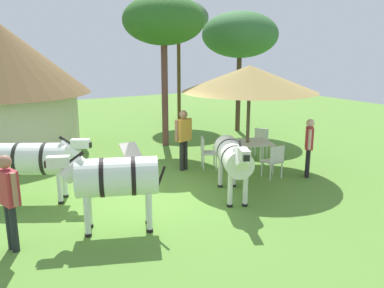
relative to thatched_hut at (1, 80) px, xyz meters
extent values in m
plane|color=#588933|center=(2.70, -6.28, -2.32)|extent=(36.00, 36.00, 0.00)
cylinder|color=beige|center=(0.00, 0.00, -1.38)|extent=(4.77, 4.77, 1.88)
cylinder|color=brown|center=(5.82, -5.74, -1.23)|extent=(0.10, 0.10, 2.18)
cone|color=olive|center=(5.82, -5.74, 0.23)|extent=(3.78, 3.78, 0.73)
cube|color=silver|center=(5.82, -5.74, -1.60)|extent=(1.55, 1.31, 0.04)
cylinder|color=silver|center=(5.37, -5.16, -1.97)|extent=(0.06, 0.06, 0.70)
cylinder|color=silver|center=(6.52, -5.51, -1.97)|extent=(0.06, 0.06, 0.70)
cylinder|color=silver|center=(5.12, -5.98, -1.97)|extent=(0.06, 0.06, 0.70)
cylinder|color=silver|center=(6.28, -6.32, -1.97)|extent=(0.06, 0.06, 0.70)
cube|color=white|center=(4.80, -5.30, -1.87)|extent=(0.56, 0.57, 0.04)
cube|color=white|center=(4.63, -5.22, -1.64)|extent=(0.21, 0.42, 0.45)
cylinder|color=white|center=(5.04, -5.19, -2.09)|extent=(0.04, 0.04, 0.45)
cylinder|color=white|center=(4.89, -5.54, -2.09)|extent=(0.04, 0.04, 0.45)
cylinder|color=white|center=(4.71, -5.05, -2.09)|extent=(0.04, 0.04, 0.45)
cylinder|color=white|center=(4.56, -5.40, -2.09)|extent=(0.04, 0.04, 0.45)
cube|color=silver|center=(5.80, -6.86, -1.87)|extent=(0.45, 0.43, 0.04)
cube|color=silver|center=(5.80, -7.05, -1.64)|extent=(0.44, 0.05, 0.45)
cylinder|color=silver|center=(5.62, -6.67, -2.09)|extent=(0.04, 0.04, 0.45)
cylinder|color=silver|center=(6.00, -6.68, -2.09)|extent=(0.04, 0.04, 0.45)
cylinder|color=silver|center=(5.61, -7.03, -2.09)|extent=(0.04, 0.04, 0.45)
cylinder|color=silver|center=(5.99, -7.04, -2.09)|extent=(0.04, 0.04, 0.45)
cube|color=white|center=(6.76, -5.14, -1.87)|extent=(0.59, 0.60, 0.04)
cube|color=white|center=(6.92, -5.04, -1.64)|extent=(0.27, 0.39, 0.45)
cylinder|color=white|center=(6.71, -5.40, -2.09)|extent=(0.04, 0.04, 0.45)
cylinder|color=white|center=(6.50, -5.08, -2.09)|extent=(0.04, 0.04, 0.45)
cylinder|color=white|center=(7.01, -5.20, -2.09)|extent=(0.04, 0.04, 0.45)
cylinder|color=white|center=(6.81, -4.88, -2.09)|extent=(0.04, 0.04, 0.45)
cylinder|color=black|center=(6.62, -7.33, -1.93)|extent=(0.11, 0.11, 0.78)
cylinder|color=black|center=(6.72, -7.23, -1.93)|extent=(0.11, 0.11, 0.78)
cube|color=#BA3136|center=(6.67, -7.28, -1.26)|extent=(0.44, 0.44, 0.56)
cylinder|color=beige|center=(6.50, -7.45, -1.24)|extent=(0.08, 0.08, 0.52)
cylinder|color=beige|center=(6.84, -7.10, -1.24)|extent=(0.08, 0.08, 0.52)
sphere|color=beige|center=(6.67, -7.28, -0.85)|extent=(0.21, 0.21, 0.21)
cylinder|color=#252423|center=(4.15, -5.08, -1.89)|extent=(0.12, 0.12, 0.85)
cylinder|color=#252423|center=(4.01, -5.13, -1.89)|extent=(0.12, 0.12, 0.85)
cube|color=gold|center=(4.08, -5.11, -1.16)|extent=(0.50, 0.34, 0.60)
cylinder|color=#96694F|center=(4.33, -5.03, -1.15)|extent=(0.09, 0.09, 0.57)
cylinder|color=#96694F|center=(3.83, -5.19, -1.15)|extent=(0.09, 0.09, 0.57)
sphere|color=#96694F|center=(4.08, -5.11, -0.73)|extent=(0.23, 0.23, 0.23)
cylinder|color=black|center=(-0.67, -7.63, -1.90)|extent=(0.12, 0.12, 0.85)
cylinder|color=black|center=(-0.62, -7.77, -1.90)|extent=(0.12, 0.12, 0.85)
cube|color=#AE2F37|center=(-0.65, -7.70, -1.17)|extent=(0.35, 0.50, 0.60)
cylinder|color=#9A6750|center=(-0.74, -7.45, -1.15)|extent=(0.09, 0.09, 0.56)
cylinder|color=#9A6750|center=(-0.56, -7.94, -1.15)|extent=(0.09, 0.09, 0.56)
sphere|color=#9A6750|center=(-0.65, -7.70, -0.74)|extent=(0.23, 0.23, 0.23)
cube|color=#D74838|center=(2.95, -4.20, -2.10)|extent=(0.54, 0.57, 0.03)
cube|color=silver|center=(2.94, -3.93, -1.86)|extent=(0.54, 0.53, 0.37)
cube|color=silver|center=(3.21, -4.14, -2.21)|extent=(0.06, 0.61, 0.22)
cube|color=silver|center=(2.69, -4.16, -2.21)|extent=(0.06, 0.61, 0.22)
cylinder|color=silver|center=(1.20, -7.84, -1.26)|extent=(1.65, 1.19, 0.72)
cylinder|color=black|center=(1.48, -7.94, -1.26)|extent=(0.33, 0.71, 0.73)
cylinder|color=black|center=(0.95, -7.74, -1.26)|extent=(0.33, 0.71, 0.73)
cylinder|color=silver|center=(0.50, -7.58, -1.08)|extent=(0.63, 0.49, 0.52)
cube|color=silver|center=(0.24, -7.48, -0.92)|extent=(0.44, 0.31, 0.20)
cube|color=black|center=(0.07, -7.42, -0.95)|extent=(0.15, 0.15, 0.12)
cube|color=black|center=(0.50, -7.58, -0.88)|extent=(0.36, 0.16, 0.28)
cylinder|color=silver|center=(0.60, -7.83, -1.92)|extent=(0.11, 0.11, 0.79)
cylinder|color=black|center=(0.60, -7.83, -2.29)|extent=(0.13, 0.13, 0.06)
cylinder|color=silver|center=(0.74, -7.46, -1.92)|extent=(0.11, 0.11, 0.79)
cylinder|color=black|center=(0.74, -7.46, -2.29)|extent=(0.13, 0.13, 0.06)
cylinder|color=silver|center=(1.66, -8.22, -1.92)|extent=(0.11, 0.11, 0.79)
cylinder|color=black|center=(1.66, -8.22, -2.29)|extent=(0.13, 0.13, 0.06)
cylinder|color=silver|center=(1.80, -7.85, -1.92)|extent=(0.11, 0.11, 0.79)
cylinder|color=black|center=(1.80, -7.85, -2.29)|extent=(0.13, 0.13, 0.06)
cylinder|color=black|center=(1.95, -8.11, -1.36)|extent=(0.24, 0.13, 0.53)
cylinder|color=silver|center=(0.07, -5.50, -1.33)|extent=(1.72, 1.36, 0.71)
cylinder|color=black|center=(-0.21, -5.35, -1.33)|extent=(0.41, 0.68, 0.72)
cylinder|color=black|center=(0.32, -5.63, -1.33)|extent=(0.41, 0.68, 0.72)
cylinder|color=silver|center=(0.76, -5.86, -1.15)|extent=(0.64, 0.54, 0.52)
cube|color=silver|center=(1.01, -6.00, -0.99)|extent=(0.44, 0.35, 0.20)
cube|color=black|center=(1.17, -6.08, -1.02)|extent=(0.16, 0.16, 0.12)
cube|color=black|center=(0.76, -5.86, -0.95)|extent=(0.34, 0.21, 0.28)
cylinder|color=silver|center=(0.69, -5.60, -1.96)|extent=(0.11, 0.11, 0.72)
cylinder|color=black|center=(0.69, -5.60, -2.29)|extent=(0.13, 0.13, 0.06)
cylinder|color=silver|center=(0.51, -5.95, -1.96)|extent=(0.11, 0.11, 0.72)
cylinder|color=black|center=(0.51, -5.95, -2.29)|extent=(0.13, 0.13, 0.06)
cylinder|color=silver|center=(-0.36, -5.05, -1.96)|extent=(0.11, 0.11, 0.72)
cylinder|color=black|center=(-0.36, -5.05, -2.29)|extent=(0.13, 0.13, 0.06)
cylinder|color=silver|center=(-0.55, -5.39, -1.96)|extent=(0.11, 0.11, 0.72)
cylinder|color=black|center=(-0.55, -5.39, -2.29)|extent=(0.13, 0.13, 0.06)
cylinder|color=silver|center=(4.09, -7.45, -1.34)|extent=(1.23, 1.77, 0.61)
cylinder|color=black|center=(4.23, -7.15, -1.34)|extent=(0.60, 0.33, 0.62)
cylinder|color=black|center=(3.97, -7.73, -1.34)|extent=(0.60, 0.33, 0.62)
cylinder|color=silver|center=(3.75, -8.21, -1.16)|extent=(0.46, 0.59, 0.48)
cube|color=silver|center=(3.64, -8.47, -1.00)|extent=(0.33, 0.44, 0.20)
cube|color=black|center=(3.57, -8.63, -1.03)|extent=(0.16, 0.16, 0.12)
cube|color=black|center=(3.75, -8.21, -0.96)|extent=(0.19, 0.35, 0.28)
cylinder|color=silver|center=(3.99, -8.10, -1.94)|extent=(0.11, 0.11, 0.75)
cylinder|color=black|center=(3.99, -8.10, -2.29)|extent=(0.13, 0.13, 0.06)
cylinder|color=silver|center=(3.68, -7.96, -1.94)|extent=(0.11, 0.11, 0.75)
cylinder|color=black|center=(3.68, -7.96, -2.29)|extent=(0.13, 0.13, 0.06)
cylinder|color=silver|center=(4.50, -6.94, -1.94)|extent=(0.11, 0.11, 0.75)
cylinder|color=black|center=(4.50, -6.94, -2.29)|extent=(0.13, 0.13, 0.06)
cylinder|color=silver|center=(4.19, -6.81, -1.94)|extent=(0.11, 0.11, 0.75)
cylinder|color=black|center=(4.19, -6.81, -2.29)|extent=(0.13, 0.13, 0.06)
cylinder|color=black|center=(4.45, -6.64, -1.44)|extent=(0.14, 0.24, 0.53)
cylinder|color=#4B361A|center=(7.59, 1.82, -0.36)|extent=(0.16, 0.16, 3.91)
ellipsoid|color=#47663F|center=(7.59, 1.82, 2.33)|extent=(2.69, 2.69, 1.62)
cylinder|color=#4C3523|center=(8.61, -1.43, -0.80)|extent=(0.19, 0.19, 3.03)
ellipsoid|color=#346933|center=(8.61, -1.43, 1.54)|extent=(3.00, 3.00, 1.80)
cylinder|color=brown|center=(4.92, -2.21, -0.57)|extent=(0.22, 0.22, 3.50)
ellipsoid|color=#2C6121|center=(4.92, -2.21, 1.93)|extent=(2.73, 2.73, 1.64)
camera|label=1|loc=(-1.08, -14.67, 1.10)|focal=37.48mm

